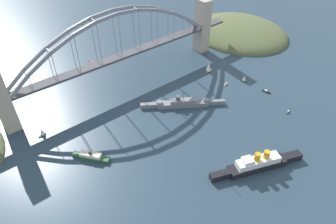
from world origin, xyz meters
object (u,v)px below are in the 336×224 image
at_px(naval_cruiser, 182,103).
at_px(small_boat_0, 266,91).
at_px(small_boat_3, 288,112).
at_px(harbor_ferry_steamer, 91,156).
at_px(small_boat_2, 226,84).
at_px(harbor_arch_bridge, 119,54).
at_px(ocean_liner, 258,164).
at_px(small_boat_4, 244,78).
at_px(small_boat_1, 42,132).
at_px(small_boat_5, 209,67).
at_px(seaplane_taxiing_near_bridge, 91,63).

height_order(naval_cruiser, small_boat_0, naval_cruiser).
bearing_deg(small_boat_3, small_boat_0, -107.87).
height_order(harbor_ferry_steamer, small_boat_2, harbor_ferry_steamer).
bearing_deg(harbor_ferry_steamer, naval_cruiser, -176.67).
bearing_deg(small_boat_2, harbor_ferry_steamer, 1.44).
height_order(harbor_arch_bridge, naval_cruiser, harbor_arch_bridge).
distance_m(ocean_liner, small_boat_2, 115.92).
height_order(harbor_ferry_steamer, small_boat_4, small_boat_4).
bearing_deg(small_boat_1, small_boat_0, 158.08).
bearing_deg(small_boat_3, ocean_liner, 17.62).
distance_m(harbor_arch_bridge, small_boat_0, 156.69).
bearing_deg(small_boat_5, small_boat_3, 94.19).
bearing_deg(seaplane_taxiing_near_bridge, small_boat_5, 135.04).
relative_size(small_boat_2, small_boat_5, 0.63).
relative_size(harbor_arch_bridge, small_boat_2, 37.88).
bearing_deg(naval_cruiser, small_boat_4, 173.25).
bearing_deg(small_boat_0, small_boat_3, 72.13).
relative_size(ocean_liner, small_boat_2, 9.71).
bearing_deg(seaplane_taxiing_near_bridge, small_boat_3, 117.86).
bearing_deg(seaplane_taxiing_near_bridge, small_boat_1, 41.71).
distance_m(small_boat_0, small_boat_3, 35.58).
relative_size(seaplane_taxiing_near_bridge, small_boat_0, 1.04).
bearing_deg(small_boat_1, small_boat_4, 164.90).
bearing_deg(harbor_arch_bridge, seaplane_taxiing_near_bridge, -80.45).
xyz_separation_m(naval_cruiser, small_boat_0, (-83.32, 37.54, -2.44)).
xyz_separation_m(naval_cruiser, small_boat_3, (-72.40, 71.40, -2.51)).
distance_m(naval_cruiser, small_boat_2, 60.61).
distance_m(harbor_ferry_steamer, small_boat_0, 188.30).
height_order(naval_cruiser, small_boat_1, naval_cruiser).
bearing_deg(small_boat_1, small_boat_3, 149.10).
xyz_separation_m(ocean_liner, small_boat_3, (-78.78, -25.01, -4.36)).
bearing_deg(small_boat_5, harbor_ferry_steamer, 11.86).
bearing_deg(harbor_arch_bridge, small_boat_3, 123.52).
bearing_deg(harbor_arch_bridge, harbor_ferry_steamer, 44.74).
height_order(small_boat_2, small_boat_4, small_boat_4).
xyz_separation_m(small_boat_0, small_boat_1, (205.91, -82.86, 3.14)).
bearing_deg(small_boat_4, small_boat_0, 95.19).
bearing_deg(small_boat_2, harbor_arch_bridge, -41.73).
xyz_separation_m(small_boat_2, small_boat_5, (-4.51, -31.03, 5.07)).
xyz_separation_m(small_boat_1, small_boat_2, (-183.11, 47.17, -3.31)).
relative_size(small_boat_3, small_boat_4, 0.85).
height_order(seaplane_taxiing_near_bridge, small_boat_2, seaplane_taxiing_near_bridge).
bearing_deg(ocean_liner, seaplane_taxiing_near_bridge, -83.43).
bearing_deg(harbor_ferry_steamer, ocean_liner, 136.68).
xyz_separation_m(harbor_ferry_steamer, small_boat_5, (-167.33, -35.13, 3.20)).
bearing_deg(small_boat_5, small_boat_1, -4.92).
bearing_deg(harbor_arch_bridge, small_boat_2, 138.27).
xyz_separation_m(harbor_ferry_steamer, small_boat_3, (-174.71, 65.45, -1.76)).
height_order(seaplane_taxiing_near_bridge, small_boat_3, seaplane_taxiing_near_bridge).
bearing_deg(naval_cruiser, small_boat_5, -155.83).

